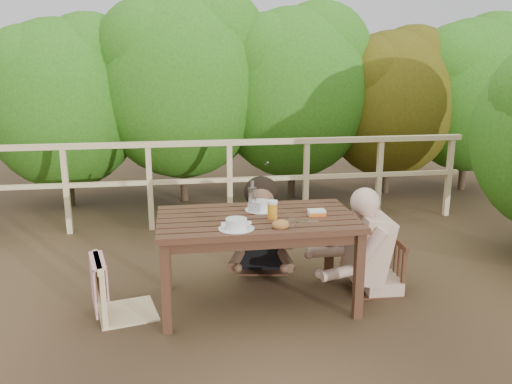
{
  "coord_description": "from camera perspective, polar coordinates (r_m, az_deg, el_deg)",
  "views": [
    {
      "loc": [
        -0.6,
        -3.77,
        1.89
      ],
      "look_at": [
        0.0,
        0.05,
        0.9
      ],
      "focal_mm": 36.44,
      "sensor_mm": 36.0,
      "label": 1
    }
  ],
  "objects": [
    {
      "name": "soup_far",
      "position": [
        4.17,
        0.57,
        -1.56
      ],
      "size": [
        0.26,
        0.26,
        0.09
      ],
      "primitive_type": "cylinder",
      "color": "white",
      "rests_on": "table"
    },
    {
      "name": "tumbler",
      "position": [
        3.75,
        3.9,
        -3.51
      ],
      "size": [
        0.07,
        0.07,
        0.08
      ],
      "primitive_type": "cylinder",
      "color": "silver",
      "rests_on": "table"
    },
    {
      "name": "diner_right",
      "position": [
        4.36,
        13.82,
        -1.51
      ],
      "size": [
        0.75,
        0.62,
        1.45
      ],
      "primitive_type": null,
      "rotation": [
        0.0,
        0.0,
        1.53
      ],
      "color": "#D2AC8F",
      "rests_on": "ground"
    },
    {
      "name": "chair_left",
      "position": [
        4.03,
        -14.28,
        -7.17
      ],
      "size": [
        0.52,
        0.52,
        0.88
      ],
      "primitive_type": "cube",
      "rotation": [
        0.0,
        0.0,
        1.79
      ],
      "color": "beige",
      "rests_on": "ground"
    },
    {
      "name": "table",
      "position": [
        4.11,
        0.11,
        -7.59
      ],
      "size": [
        1.52,
        0.86,
        0.7
      ],
      "primitive_type": "cube",
      "color": "#3D2316",
      "rests_on": "ground"
    },
    {
      "name": "ground",
      "position": [
        4.26,
        0.11,
        -11.98
      ],
      "size": [
        60.0,
        60.0,
        0.0
      ],
      "primitive_type": "plane",
      "color": "#4F3923",
      "rests_on": "ground"
    },
    {
      "name": "chair_far",
      "position": [
        4.77,
        0.61,
        -2.97
      ],
      "size": [
        0.54,
        0.54,
        0.94
      ],
      "primitive_type": "cube",
      "rotation": [
        0.0,
        0.0,
        -0.17
      ],
      "color": "#3D2316",
      "rests_on": "ground"
    },
    {
      "name": "soup_near",
      "position": [
        3.71,
        -2.17,
        -3.58
      ],
      "size": [
        0.26,
        0.26,
        0.09
      ],
      "primitive_type": "cylinder",
      "color": "white",
      "rests_on": "table"
    },
    {
      "name": "bottle",
      "position": [
        4.08,
        -0.4,
        -0.61
      ],
      "size": [
        0.06,
        0.06,
        0.27
      ],
      "primitive_type": "cylinder",
      "color": "white",
      "rests_on": "table"
    },
    {
      "name": "woman",
      "position": [
        4.73,
        0.57,
        -0.41
      ],
      "size": [
        0.66,
        0.76,
        1.37
      ],
      "primitive_type": null,
      "rotation": [
        0.0,
        0.0,
        2.97
      ],
      "color": "black",
      "rests_on": "ground"
    },
    {
      "name": "railing",
      "position": [
        5.96,
        -2.9,
        0.93
      ],
      "size": [
        5.6,
        0.1,
        1.01
      ],
      "primitive_type": "cube",
      "color": "beige",
      "rests_on": "ground"
    },
    {
      "name": "chair_right",
      "position": [
        4.45,
        13.22,
        -5.45
      ],
      "size": [
        0.43,
        0.43,
        0.82
      ],
      "primitive_type": "cube",
      "rotation": [
        0.0,
        0.0,
        -1.62
      ],
      "color": "#3D2316",
      "rests_on": "ground"
    },
    {
      "name": "hedge_row",
      "position": [
        7.04,
        -0.78,
        14.46
      ],
      "size": [
        6.6,
        1.6,
        3.8
      ],
      "primitive_type": null,
      "color": "#296015",
      "rests_on": "ground"
    },
    {
      "name": "butter_tub",
      "position": [
        4.05,
        6.67,
        -2.35
      ],
      "size": [
        0.14,
        0.1,
        0.06
      ],
      "primitive_type": "cube",
      "rotation": [
        0.0,
        0.0,
        -0.04
      ],
      "color": "white",
      "rests_on": "table"
    },
    {
      "name": "beer_glass",
      "position": [
        3.93,
        1.81,
        -2.04
      ],
      "size": [
        0.08,
        0.08,
        0.15
      ],
      "primitive_type": "cylinder",
      "color": "orange",
      "rests_on": "table"
    },
    {
      "name": "bread_roll",
      "position": [
        3.73,
        2.71,
        -3.61
      ],
      "size": [
        0.13,
        0.1,
        0.08
      ],
      "primitive_type": "ellipsoid",
      "color": "#A16938",
      "rests_on": "table"
    }
  ]
}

